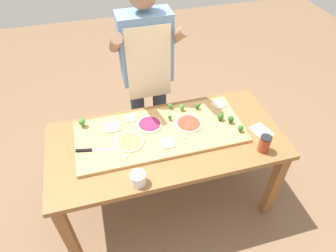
# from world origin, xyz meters

# --- Properties ---
(ground_plane) EXTENTS (8.00, 8.00, 0.00)m
(ground_plane) POSITION_xyz_m (0.00, 0.00, 0.00)
(ground_plane) COLOR brown
(prep_table) EXTENTS (1.69, 0.79, 0.75)m
(prep_table) POSITION_xyz_m (0.00, 0.00, 0.66)
(prep_table) COLOR brown
(prep_table) RESTS_ON ground
(cutting_board) EXTENTS (1.22, 0.52, 0.03)m
(cutting_board) POSITION_xyz_m (-0.03, 0.07, 0.77)
(cutting_board) COLOR tan
(cutting_board) RESTS_ON prep_table
(chefs_knife) EXTENTS (0.27, 0.07, 0.02)m
(chefs_knife) POSITION_xyz_m (-0.54, 0.01, 0.78)
(chefs_knife) COLOR #B7BABF
(chefs_knife) RESTS_ON cutting_board
(pizza_whole_beet_magenta) EXTENTS (0.19, 0.19, 0.02)m
(pizza_whole_beet_magenta) POSITION_xyz_m (-0.09, 0.15, 0.79)
(pizza_whole_beet_magenta) COLOR beige
(pizza_whole_beet_magenta) RESTS_ON cutting_board
(pizza_whole_tomato_red) EXTENTS (0.21, 0.21, 0.02)m
(pizza_whole_tomato_red) POSITION_xyz_m (0.20, 0.09, 0.79)
(pizza_whole_tomato_red) COLOR beige
(pizza_whole_tomato_red) RESTS_ON cutting_board
(pizza_whole_pesto_green) EXTENTS (0.21, 0.21, 0.02)m
(pizza_whole_pesto_green) POSITION_xyz_m (-0.26, 0.02, 0.79)
(pizza_whole_pesto_green) COLOR beige
(pizza_whole_pesto_green) RESTS_ON cutting_board
(pizza_slice_far_left) EXTENTS (0.12, 0.12, 0.01)m
(pizza_slice_far_left) POSITION_xyz_m (0.50, 0.23, 0.78)
(pizza_slice_far_left) COLOR beige
(pizza_slice_far_left) RESTS_ON cutting_board
(pizza_slice_far_right) EXTENTS (0.09, 0.09, 0.01)m
(pizza_slice_far_right) POSITION_xyz_m (-0.22, 0.26, 0.78)
(pizza_slice_far_right) COLOR beige
(pizza_slice_far_right) RESTS_ON cutting_board
(pizza_slice_near_right) EXTENTS (0.10, 0.10, 0.01)m
(pizza_slice_near_right) POSITION_xyz_m (-0.01, -0.07, 0.78)
(pizza_slice_near_right) COLOR beige
(pizza_slice_near_right) RESTS_ON cutting_board
(pizza_slice_center) EXTENTS (0.12, 0.12, 0.01)m
(pizza_slice_center) POSITION_xyz_m (-0.36, 0.20, 0.78)
(pizza_slice_center) COLOR beige
(pizza_slice_center) RESTS_ON cutting_board
(broccoli_floret_center_right) EXTENTS (0.04, 0.04, 0.06)m
(broccoli_floret_center_right) POSITION_xyz_m (0.53, -0.09, 0.81)
(broccoli_floret_center_right) COLOR #366618
(broccoli_floret_center_right) RESTS_ON cutting_board
(broccoli_floret_front_left) EXTENTS (0.05, 0.05, 0.06)m
(broccoli_floret_front_left) POSITION_xyz_m (0.50, 0.02, 0.82)
(broccoli_floret_front_left) COLOR #2C5915
(broccoli_floret_front_left) RESTS_ON cutting_board
(broccoli_floret_back_left) EXTENTS (0.03, 0.03, 0.05)m
(broccoli_floret_back_left) POSITION_xyz_m (0.11, 0.29, 0.81)
(broccoli_floret_back_left) COLOR #3F7220
(broccoli_floret_back_left) RESTS_ON cutting_board
(broccoli_floret_back_right) EXTENTS (0.05, 0.05, 0.07)m
(broccoli_floret_back_right) POSITION_xyz_m (-0.57, 0.27, 0.82)
(broccoli_floret_back_right) COLOR #487A23
(broccoli_floret_back_right) RESTS_ON cutting_board
(broccoli_floret_front_mid) EXTENTS (0.04, 0.04, 0.05)m
(broccoli_floret_front_mid) POSITION_xyz_m (0.19, 0.25, 0.81)
(broccoli_floret_front_mid) COLOR #487A23
(broccoli_floret_front_mid) RESTS_ON cutting_board
(broccoli_floret_center_left) EXTENTS (0.05, 0.05, 0.06)m
(broccoli_floret_center_left) POSITION_xyz_m (0.44, 0.07, 0.82)
(broccoli_floret_center_left) COLOR #366618
(broccoli_floret_center_left) RESTS_ON cutting_board
(broccoli_floret_back_mid) EXTENTS (0.04, 0.04, 0.05)m
(broccoli_floret_back_mid) POSITION_xyz_m (0.31, 0.24, 0.81)
(broccoli_floret_back_mid) COLOR #366618
(broccoli_floret_back_mid) RESTS_ON cutting_board
(broccoli_floret_front_right) EXTENTS (0.03, 0.03, 0.05)m
(broccoli_floret_front_right) POSITION_xyz_m (0.07, 0.17, 0.81)
(broccoli_floret_front_right) COLOR #2C5915
(broccoli_floret_front_right) RESTS_ON cutting_board
(cheese_crumble_a) EXTENTS (0.02, 0.02, 0.02)m
(cheese_crumble_a) POSITION_xyz_m (-0.31, -0.11, 0.79)
(cheese_crumble_a) COLOR white
(cheese_crumble_a) RESTS_ON cutting_board
(cheese_crumble_b) EXTENTS (0.02, 0.02, 0.02)m
(cheese_crumble_b) POSITION_xyz_m (0.11, -0.04, 0.79)
(cheese_crumble_b) COLOR white
(cheese_crumble_b) RESTS_ON cutting_board
(cheese_crumble_c) EXTENTS (0.02, 0.02, 0.02)m
(cheese_crumble_c) POSITION_xyz_m (0.37, 0.01, 0.79)
(cheese_crumble_c) COLOR white
(cheese_crumble_c) RESTS_ON cutting_board
(flour_cup) EXTENTS (0.10, 0.10, 0.08)m
(flour_cup) POSITION_xyz_m (-0.27, -0.32, 0.79)
(flour_cup) COLOR white
(flour_cup) RESTS_ON prep_table
(sauce_jar) EXTENTS (0.08, 0.08, 0.13)m
(sauce_jar) POSITION_xyz_m (0.62, -0.28, 0.82)
(sauce_jar) COLOR #99381E
(sauce_jar) RESTS_ON prep_table
(recipe_note) EXTENTS (0.15, 0.18, 0.00)m
(recipe_note) POSITION_xyz_m (0.70, -0.10, 0.75)
(recipe_note) COLOR white
(recipe_note) RESTS_ON prep_table
(cook_center) EXTENTS (0.54, 0.39, 1.67)m
(cook_center) POSITION_xyz_m (-0.01, 0.58, 1.00)
(cook_center) COLOR #333847
(cook_center) RESTS_ON ground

